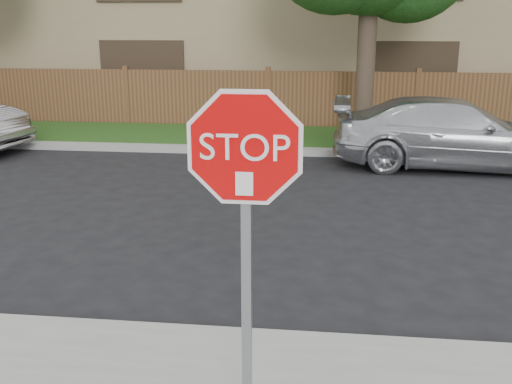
# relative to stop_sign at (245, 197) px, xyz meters

# --- Properties ---
(ground) EXTENTS (90.00, 90.00, 0.00)m
(ground) POSITION_rel_stop_sign_xyz_m (-1.10, 1.48, -1.83)
(ground) COLOR black
(ground) RESTS_ON ground
(far_curb) EXTENTS (70.00, 0.30, 0.15)m
(far_curb) POSITION_rel_stop_sign_xyz_m (-1.10, 9.63, -1.75)
(far_curb) COLOR gray
(far_curb) RESTS_ON ground
(grass_strip) EXTENTS (70.00, 3.00, 0.12)m
(grass_strip) POSITION_rel_stop_sign_xyz_m (-1.10, 11.28, -1.77)
(grass_strip) COLOR #1E4714
(grass_strip) RESTS_ON ground
(fence) EXTENTS (70.00, 0.12, 1.60)m
(fence) POSITION_rel_stop_sign_xyz_m (-1.10, 12.88, -1.03)
(fence) COLOR #4F331C
(fence) RESTS_ON ground
(apartment_building) EXTENTS (35.20, 9.20, 7.20)m
(apartment_building) POSITION_rel_stop_sign_xyz_m (-1.10, 18.48, 1.70)
(apartment_building) COLOR #96865D
(apartment_building) RESTS_ON ground
(stop_sign) EXTENTS (1.01, 0.13, 2.55)m
(stop_sign) POSITION_rel_stop_sign_xyz_m (0.00, 0.00, 0.00)
(stop_sign) COLOR gray
(stop_sign) RESTS_ON sidewalk_near
(sedan_right) EXTENTS (4.89, 2.12, 1.40)m
(sedan_right) POSITION_rel_stop_sign_xyz_m (3.07, 8.84, -1.13)
(sedan_right) COLOR #B8BBC0
(sedan_right) RESTS_ON ground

